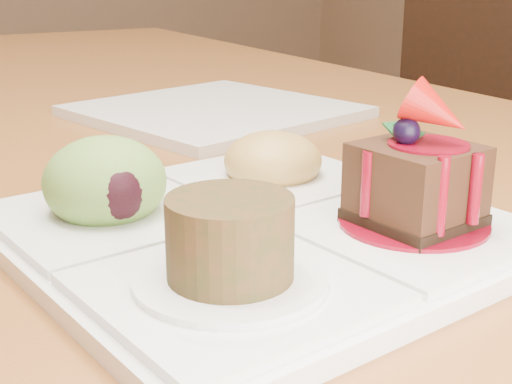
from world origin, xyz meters
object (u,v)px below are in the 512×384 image
chair_right (468,111)px  sampler_plate (249,211)px  dining_table (64,145)px  second_plate (215,111)px

chair_right → sampler_plate: size_ratio=3.21×
dining_table → second_plate: (0.12, -0.22, 0.07)m
dining_table → sampler_plate: 0.58m
chair_right → second_plate: size_ratio=3.82×
dining_table → chair_right: chair_right is taller
second_plate → dining_table: bearing=119.5°
sampler_plate → second_plate: size_ratio=1.19×
dining_table → sampler_plate: size_ratio=5.63×
dining_table → sampler_plate: bearing=-93.3°
chair_right → sampler_plate: bearing=105.6°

